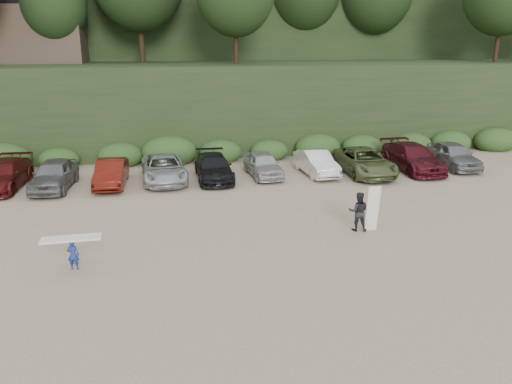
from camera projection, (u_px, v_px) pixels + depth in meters
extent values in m
plane|color=tan|center=(235.00, 249.00, 18.99)|extent=(120.00, 120.00, 0.00)
cube|color=black|center=(195.00, 102.00, 38.82)|extent=(80.00, 14.00, 6.00)
cube|color=black|center=(183.00, 37.00, 54.29)|extent=(90.00, 30.00, 16.00)
cube|color=#2B491E|center=(195.00, 153.00, 32.37)|extent=(46.20, 2.00, 1.20)
cube|color=brown|center=(30.00, 35.00, 37.18)|extent=(8.00, 6.00, 4.00)
imported|color=#511213|center=(3.00, 175.00, 26.58)|extent=(2.37, 5.23, 1.49)
imported|color=slate|center=(54.00, 174.00, 26.50)|extent=(2.18, 4.73, 1.57)
imported|color=#57150D|center=(111.00, 173.00, 27.08)|extent=(1.64, 4.35, 1.42)
imported|color=#ACAEB2|center=(164.00, 169.00, 27.98)|extent=(2.68, 5.29, 1.43)
imported|color=black|center=(214.00, 167.00, 28.30)|extent=(2.02, 4.84, 1.40)
imported|color=#AFAFB4|center=(263.00, 164.00, 28.99)|extent=(2.00, 4.27, 1.41)
imported|color=white|center=(316.00, 163.00, 29.37)|extent=(1.83, 4.38, 1.41)
imported|color=#5A673B|center=(364.00, 162.00, 29.44)|extent=(2.55, 5.45, 1.51)
imported|color=#4E111C|center=(413.00, 157.00, 30.29)|extent=(2.33, 5.51, 1.59)
imported|color=gray|center=(454.00, 155.00, 30.98)|extent=(2.06, 4.69, 1.57)
imported|color=navy|center=(73.00, 255.00, 17.16)|extent=(0.42, 0.30, 1.09)
cube|color=silver|center=(71.00, 238.00, 16.98)|extent=(2.01, 0.64, 0.08)
imported|color=black|center=(358.00, 211.00, 20.64)|extent=(0.96, 0.84, 1.66)
cube|color=silver|center=(372.00, 209.00, 20.53)|extent=(0.56, 0.31, 1.96)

